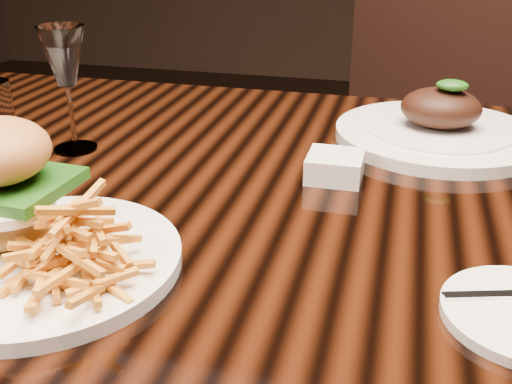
% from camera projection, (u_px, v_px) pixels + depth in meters
% --- Properties ---
extents(dining_table, '(1.60, 0.90, 0.75)m').
position_uv_depth(dining_table, '(297.00, 244.00, 0.78)').
color(dining_table, black).
rests_on(dining_table, ground).
extents(burger_plate, '(0.27, 0.27, 0.18)m').
position_uv_depth(burger_plate, '(35.00, 223.00, 0.57)').
color(burger_plate, white).
rests_on(burger_plate, dining_table).
extents(ramekin, '(0.08, 0.08, 0.03)m').
position_uv_depth(ramekin, '(335.00, 167.00, 0.78)').
color(ramekin, white).
rests_on(ramekin, dining_table).
extents(wine_glass, '(0.07, 0.07, 0.18)m').
position_uv_depth(wine_glass, '(64.00, 61.00, 0.83)').
color(wine_glass, white).
rests_on(wine_glass, dining_table).
extents(far_dish, '(0.31, 0.31, 0.10)m').
position_uv_depth(far_dish, '(438.00, 129.00, 0.91)').
color(far_dish, white).
rests_on(far_dish, dining_table).
extents(chair_far, '(0.60, 0.61, 0.95)m').
position_uv_depth(chair_far, '(407.00, 133.00, 1.59)').
color(chair_far, black).
rests_on(chair_far, ground).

